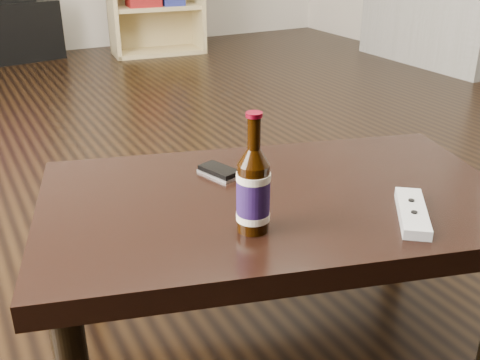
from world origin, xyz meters
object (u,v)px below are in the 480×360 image
coffee_table (276,215)px  phone (219,172)px  remote (412,213)px  beer_bottle (253,191)px

coffee_table → phone: size_ratio=10.26×
coffee_table → remote: 0.31m
remote → beer_bottle: bearing=-161.5°
phone → remote: 0.48m
beer_bottle → remote: (0.33, -0.11, -0.08)m
phone → remote: (0.26, -0.40, 0.00)m
beer_bottle → remote: size_ratio=1.29×
beer_bottle → phone: 0.30m
coffee_table → beer_bottle: (-0.13, -0.12, 0.14)m
coffee_table → remote: remote is taller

